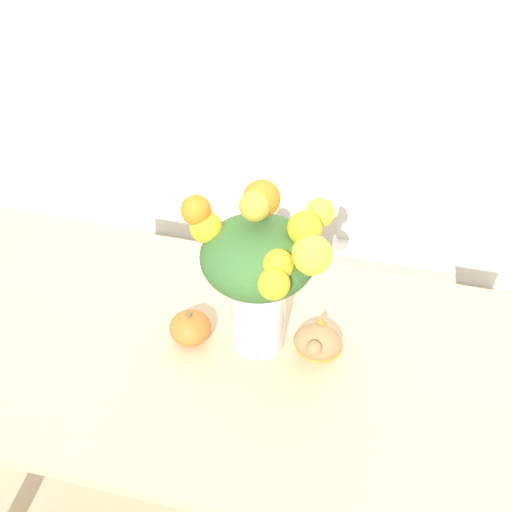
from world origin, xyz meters
TOP-DOWN VIEW (x-y plane):
  - dining_table at (0.00, 0.00)m, footprint 1.51×0.80m
  - flower_vase at (0.00, 0.06)m, footprint 0.35×0.30m
  - pumpkin at (-0.16, 0.02)m, footprint 0.10×0.10m
  - turkey_figurine at (0.15, 0.07)m, footprint 0.11×0.15m
  - dining_chair_near_window at (0.28, 0.78)m, footprint 0.45×0.45m

SIDE VIEW (x-z plane):
  - dining_chair_near_window at x=0.28m, z-range 0.02..0.93m
  - dining_table at x=0.00m, z-range 0.27..0.99m
  - pumpkin at x=-0.16m, z-range 0.72..0.81m
  - turkey_figurine at x=0.15m, z-range 0.72..0.82m
  - flower_vase at x=0.00m, z-range 0.74..1.18m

